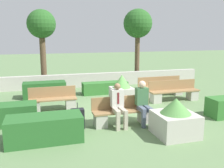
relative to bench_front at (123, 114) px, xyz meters
name	(u,v)px	position (x,y,z in m)	size (l,w,h in m)	color
ground_plane	(118,110)	(0.31, 1.45, -0.33)	(60.00, 60.00, 0.00)	#607F51
perimeter_wall	(93,80)	(0.31, 6.03, 0.02)	(12.58, 0.30, 0.71)	#B7B2A8
bench_front	(123,114)	(0.00, 0.00, 0.00)	(1.92, 0.48, 0.86)	#937047
bench_left_side	(53,102)	(-2.01, 2.08, -0.01)	(1.73, 0.48, 0.86)	#937047
bench_right_side	(161,88)	(2.88, 3.06, 0.01)	(2.12, 0.48, 0.86)	#937047
bench_back	(174,93)	(2.98, 2.05, 0.01)	(2.19, 0.48, 0.86)	#937047
person_seated_man	(118,103)	(-0.19, -0.14, 0.39)	(0.38, 0.64, 1.32)	#B2A893
person_seated_woman	(143,100)	(0.62, -0.14, 0.42)	(0.38, 0.64, 1.35)	#515B70
hedge_block_near_left	(12,114)	(-3.31, 0.93, -0.01)	(1.47, 0.75, 0.65)	#286028
hedge_block_near_right	(105,88)	(0.53, 4.19, -0.06)	(2.15, 0.62, 0.56)	#33702D
hedge_block_mid_left	(45,90)	(-2.25, 4.22, 0.01)	(1.84, 0.74, 0.70)	#235623
hedge_block_far_left	(45,129)	(-2.37, -0.65, 0.01)	(1.94, 0.82, 0.69)	#286028
planter_corner_left	(175,119)	(1.10, -1.26, 0.14)	(1.09, 1.09, 1.07)	#B7B2A8
planter_corner_right	(122,90)	(0.72, 2.27, 0.21)	(0.86, 0.86, 1.19)	#B7B2A8
suitcase	(78,119)	(-1.41, 0.04, -0.04)	(0.38, 0.26, 0.80)	black
tree_leftmost	(41,27)	(-2.20, 6.88, 2.85)	(1.50, 1.50, 4.07)	brown
tree_center_left	(138,25)	(3.13, 6.61, 2.97)	(1.65, 1.65, 4.22)	brown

